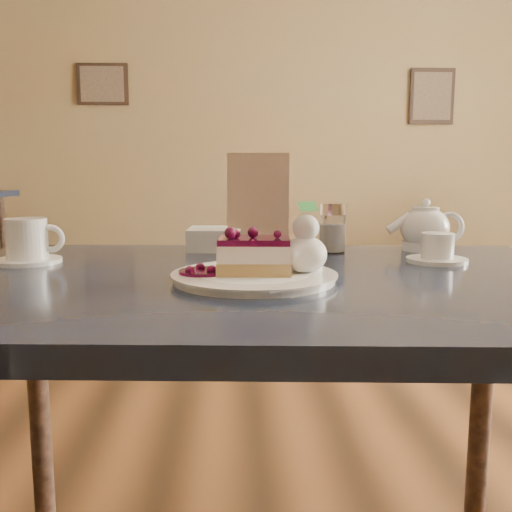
{
  "coord_description": "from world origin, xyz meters",
  "views": [
    {
      "loc": [
        -0.21,
        -0.9,
        0.87
      ],
      "look_at": [
        -0.18,
        -0.1,
        0.75
      ],
      "focal_mm": 40.0,
      "sensor_mm": 36.0,
      "label": 1
    }
  ],
  "objects_px": {
    "main_table": "(255,319)",
    "dessert_plate": "(254,277)",
    "coffee_set": "(28,243)",
    "cheesecake_slice": "(254,256)",
    "tea_set": "(427,233)"
  },
  "relations": [
    {
      "from": "main_table",
      "to": "coffee_set",
      "type": "bearing_deg",
      "value": 164.43
    },
    {
      "from": "main_table",
      "to": "coffee_set",
      "type": "relative_size",
      "value": 8.93
    },
    {
      "from": "cheesecake_slice",
      "to": "coffee_set",
      "type": "xyz_separation_m",
      "value": [
        -0.41,
        0.19,
        -0.0
      ]
    },
    {
      "from": "main_table",
      "to": "tea_set",
      "type": "height_order",
      "value": "tea_set"
    },
    {
      "from": "main_table",
      "to": "dessert_plate",
      "type": "distance_m",
      "value": 0.09
    },
    {
      "from": "coffee_set",
      "to": "tea_set",
      "type": "relative_size",
      "value": 0.49
    },
    {
      "from": "coffee_set",
      "to": "tea_set",
      "type": "height_order",
      "value": "tea_set"
    },
    {
      "from": "main_table",
      "to": "cheesecake_slice",
      "type": "xyz_separation_m",
      "value": [
        -0.0,
        -0.05,
        0.11
      ]
    },
    {
      "from": "coffee_set",
      "to": "cheesecake_slice",
      "type": "bearing_deg",
      "value": -24.69
    },
    {
      "from": "cheesecake_slice",
      "to": "tea_set",
      "type": "bearing_deg",
      "value": 41.69
    },
    {
      "from": "dessert_plate",
      "to": "coffee_set",
      "type": "xyz_separation_m",
      "value": [
        -0.41,
        0.19,
        0.03
      ]
    },
    {
      "from": "tea_set",
      "to": "main_table",
      "type": "bearing_deg",
      "value": -146.27
    },
    {
      "from": "coffee_set",
      "to": "tea_set",
      "type": "bearing_deg",
      "value": 7.45
    },
    {
      "from": "tea_set",
      "to": "coffee_set",
      "type": "bearing_deg",
      "value": -172.55
    },
    {
      "from": "main_table",
      "to": "dessert_plate",
      "type": "xyz_separation_m",
      "value": [
        -0.0,
        -0.05,
        0.08
      ]
    }
  ]
}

